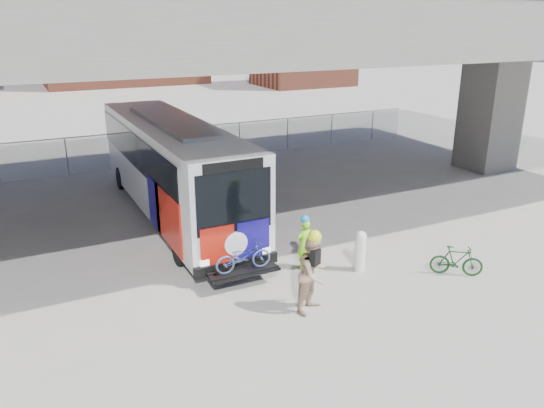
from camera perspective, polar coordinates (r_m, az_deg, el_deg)
ground at (r=17.68m, az=0.02°, el=-4.45°), size 160.00×160.00×0.00m
bus at (r=20.21m, az=-10.71°, el=4.57°), size 2.67×12.90×3.69m
overpass at (r=19.87m, az=-5.40°, el=17.52°), size 40.00×16.00×7.95m
chainlink_fence at (r=28.04m, az=-11.12°, el=7.14°), size 30.00×0.06×30.00m
brick_buildings at (r=63.31m, az=-19.73°, el=16.56°), size 54.00×22.00×12.00m
bollard at (r=15.92m, az=9.47°, el=-4.85°), size 0.33×0.33×1.26m
cyclist_hivis at (r=15.82m, az=3.51°, el=-4.19°), size 0.62×0.46×1.70m
cyclist_tan at (r=13.53m, az=4.49°, el=-7.41°), size 1.22×1.13×2.21m
bike_parked at (r=16.43m, az=19.23°, el=-5.78°), size 1.45×1.26×0.90m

